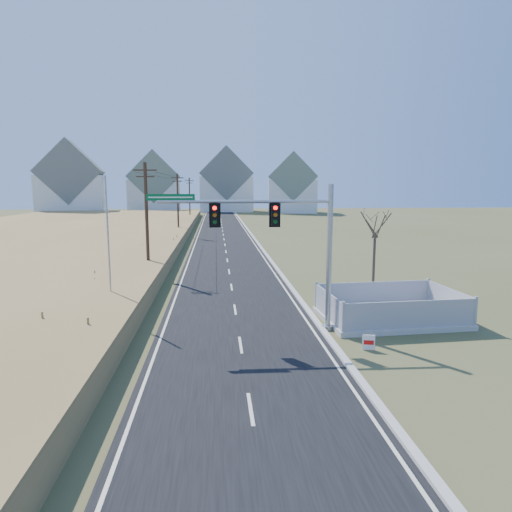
{
  "coord_description": "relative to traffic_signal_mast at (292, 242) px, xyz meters",
  "views": [
    {
      "loc": [
        -1.02,
        -21.7,
        7.11
      ],
      "look_at": [
        1.1,
        2.63,
        3.4
      ],
      "focal_mm": 32.0,
      "sensor_mm": 36.0,
      "label": 1
    }
  ],
  "objects": [
    {
      "name": "ground",
      "position": [
        -2.63,
        -0.11,
        -4.44
      ],
      "size": [
        260.0,
        260.0,
        0.0
      ],
      "primitive_type": "plane",
      "color": "#474C25",
      "rests_on": "ground"
    },
    {
      "name": "road",
      "position": [
        -2.63,
        49.89,
        -4.41
      ],
      "size": [
        8.0,
        180.0,
        0.06
      ],
      "primitive_type": "cube",
      "color": "black",
      "rests_on": "ground"
    },
    {
      "name": "curb",
      "position": [
        1.52,
        49.89,
        -4.35
      ],
      "size": [
        0.3,
        180.0,
        0.18
      ],
      "primitive_type": "cube",
      "color": "#B2AFA8",
      "rests_on": "ground"
    },
    {
      "name": "reed_marsh",
      "position": [
        -26.63,
        39.89,
        -3.79
      ],
      "size": [
        38.0,
        110.0,
        1.3
      ],
      "primitive_type": "cube",
      "color": "#A4804A",
      "rests_on": "ground"
    },
    {
      "name": "utility_pole_near",
      "position": [
        -9.13,
        14.89,
        0.24
      ],
      "size": [
        1.8,
        0.26,
        9.0
      ],
      "color": "#422D1E",
      "rests_on": "ground"
    },
    {
      "name": "utility_pole_mid",
      "position": [
        -9.13,
        44.89,
        0.24
      ],
      "size": [
        1.8,
        0.26,
        9.0
      ],
      "color": "#422D1E",
      "rests_on": "ground"
    },
    {
      "name": "utility_pole_far",
      "position": [
        -9.13,
        74.89,
        0.24
      ],
      "size": [
        1.8,
        0.26,
        9.0
      ],
      "color": "#422D1E",
      "rests_on": "ground"
    },
    {
      "name": "condo_nw",
      "position": [
        -40.63,
        99.89,
        3.26
      ],
      "size": [
        17.69,
        13.38,
        19.05
      ],
      "rotation": [
        0.0,
        0.0,
        0.14
      ],
      "color": "white",
      "rests_on": "ground"
    },
    {
      "name": "condo_nnw",
      "position": [
        -20.63,
        107.89,
        2.49
      ],
      "size": [
        14.93,
        11.17,
        17.03
      ],
      "rotation": [
        0.0,
        0.0,
        0.07
      ],
      "color": "white",
      "rests_on": "ground"
    },
    {
      "name": "condo_n",
      "position": [
        -0.63,
        111.89,
        3.16
      ],
      "size": [
        15.27,
        10.2,
        18.54
      ],
      "color": "white",
      "rests_on": "ground"
    },
    {
      "name": "condo_ne",
      "position": [
        17.37,
        103.89,
        2.39
      ],
      "size": [
        14.12,
        10.51,
        16.52
      ],
      "rotation": [
        0.0,
        0.0,
        -0.1
      ],
      "color": "white",
      "rests_on": "ground"
    },
    {
      "name": "traffic_signal_mast",
      "position": [
        0.0,
        0.0,
        0.0
      ],
      "size": [
        9.1,
        0.62,
        7.24
      ],
      "rotation": [
        0.0,
        0.0,
        -0.03
      ],
      "color": "#9EA0A5",
      "rests_on": "ground"
    },
    {
      "name": "fence_enclosure",
      "position": [
        5.57,
        1.2,
        -4.14
      ],
      "size": [
        7.45,
        5.32,
        1.64
      ],
      "rotation": [
        0.0,
        0.0,
        0.07
      ],
      "color": "#B7B5AD",
      "rests_on": "ground"
    },
    {
      "name": "open_sign",
      "position": [
        2.95,
        -3.11,
        -4.09
      ],
      "size": [
        0.54,
        0.16,
        0.67
      ],
      "rotation": [
        0.0,
        0.0,
        -0.2
      ],
      "color": "white",
      "rests_on": "ground"
    },
    {
      "name": "flagpole",
      "position": [
        -9.63,
        3.89,
        -1.36
      ],
      "size": [
        0.35,
        0.35,
        7.73
      ],
      "color": "#B7B5AD",
      "rests_on": "ground"
    },
    {
      "name": "bare_tree",
      "position": [
        6.81,
        7.4,
        0.35
      ],
      "size": [
        2.25,
        2.25,
        5.95
      ],
      "color": "#4C3F33",
      "rests_on": "ground"
    }
  ]
}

